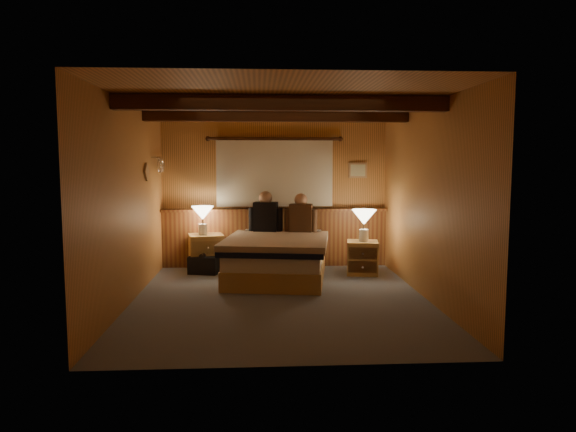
{
  "coord_description": "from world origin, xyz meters",
  "views": [
    {
      "loc": [
        -0.27,
        -6.18,
        1.68
      ],
      "look_at": [
        0.12,
        0.4,
        0.99
      ],
      "focal_mm": 32.0,
      "sensor_mm": 36.0,
      "label": 1
    }
  ],
  "objects": [
    {
      "name": "duffel_bag",
      "position": [
        -1.09,
        1.52,
        0.14
      ],
      "size": [
        0.49,
        0.36,
        0.32
      ],
      "rotation": [
        0.0,
        0.0,
        -0.22
      ],
      "color": "black",
      "rests_on": "floor"
    },
    {
      "name": "coat_rail",
      "position": [
        -1.72,
        1.58,
        1.67
      ],
      "size": [
        0.05,
        0.55,
        0.24
      ],
      "color": "silver",
      "rests_on": "wall_left"
    },
    {
      "name": "wall_front",
      "position": [
        0.0,
        -2.1,
        1.2
      ],
      "size": [
        3.6,
        0.0,
        3.6
      ],
      "primitive_type": "plane",
      "rotation": [
        -1.57,
        0.0,
        0.0
      ],
      "color": "#CF894A",
      "rests_on": "floor"
    },
    {
      "name": "wall_right",
      "position": [
        1.8,
        0.0,
        1.2
      ],
      "size": [
        0.0,
        4.2,
        4.2
      ],
      "primitive_type": "plane",
      "rotation": [
        1.57,
        0.0,
        -1.57
      ],
      "color": "#CF894A",
      "rests_on": "floor"
    },
    {
      "name": "nightstand_right",
      "position": [
        1.3,
        1.35,
        0.25
      ],
      "size": [
        0.52,
        0.48,
        0.5
      ],
      "rotation": [
        0.0,
        0.0,
        -0.17
      ],
      "color": "tan",
      "rests_on": "floor"
    },
    {
      "name": "bed",
      "position": [
        0.0,
        1.08,
        0.32
      ],
      "size": [
        1.65,
        2.0,
        0.62
      ],
      "rotation": [
        0.0,
        0.0,
        -0.16
      ],
      "color": "tan",
      "rests_on": "floor"
    },
    {
      "name": "lamp_left",
      "position": [
        -1.12,
        1.72,
        0.88
      ],
      "size": [
        0.34,
        0.34,
        0.44
      ],
      "color": "white",
      "rests_on": "nightstand_left"
    },
    {
      "name": "floor",
      "position": [
        0.0,
        0.0,
        0.0
      ],
      "size": [
        4.2,
        4.2,
        0.0
      ],
      "primitive_type": "plane",
      "color": "#585C68",
      "rests_on": "ground"
    },
    {
      "name": "framed_print",
      "position": [
        1.35,
        2.08,
        1.55
      ],
      "size": [
        0.3,
        0.04,
        0.25
      ],
      "color": "tan",
      "rests_on": "wall_back"
    },
    {
      "name": "curtain_window",
      "position": [
        0.0,
        2.03,
        1.52
      ],
      "size": [
        2.18,
        0.09,
        1.11
      ],
      "color": "#402110",
      "rests_on": "wall_back"
    },
    {
      "name": "ceiling_beams",
      "position": [
        0.0,
        0.15,
        2.31
      ],
      "size": [
        3.6,
        1.65,
        0.16
      ],
      "color": "#402110",
      "rests_on": "ceiling"
    },
    {
      "name": "wall_left",
      "position": [
        -1.8,
        0.0,
        1.2
      ],
      "size": [
        0.0,
        4.2,
        4.2
      ],
      "primitive_type": "plane",
      "rotation": [
        1.57,
        0.0,
        1.57
      ],
      "color": "#CF894A",
      "rests_on": "floor"
    },
    {
      "name": "wainscot",
      "position": [
        0.0,
        2.04,
        0.49
      ],
      "size": [
        3.6,
        0.23,
        0.94
      ],
      "color": "brown",
      "rests_on": "wall_back"
    },
    {
      "name": "wall_back",
      "position": [
        0.0,
        2.1,
        1.2
      ],
      "size": [
        3.6,
        0.0,
        3.6
      ],
      "primitive_type": "plane",
      "rotation": [
        1.57,
        0.0,
        0.0
      ],
      "color": "#CF894A",
      "rests_on": "floor"
    },
    {
      "name": "lamp_right",
      "position": [
        1.31,
        1.33,
        0.84
      ],
      "size": [
        0.37,
        0.37,
        0.48
      ],
      "color": "white",
      "rests_on": "nightstand_right"
    },
    {
      "name": "ceiling",
      "position": [
        0.0,
        0.0,
        2.4
      ],
      "size": [
        4.2,
        4.2,
        0.0
      ],
      "primitive_type": "plane",
      "rotation": [
        3.14,
        0.0,
        0.0
      ],
      "color": "#DA9552",
      "rests_on": "wall_back"
    },
    {
      "name": "person_left",
      "position": [
        -0.15,
        1.72,
        0.87
      ],
      "size": [
        0.53,
        0.27,
        0.65
      ],
      "rotation": [
        0.0,
        0.0,
        -0.19
      ],
      "color": "black",
      "rests_on": "bed"
    },
    {
      "name": "person_right",
      "position": [
        0.39,
        1.64,
        0.86
      ],
      "size": [
        0.5,
        0.26,
        0.61
      ],
      "rotation": [
        0.0,
        0.0,
        -0.19
      ],
      "color": "#472E1C",
      "rests_on": "bed"
    },
    {
      "name": "nightstand_left",
      "position": [
        -1.08,
        1.74,
        0.28
      ],
      "size": [
        0.6,
        0.56,
        0.57
      ],
      "rotation": [
        0.0,
        0.0,
        0.21
      ],
      "color": "tan",
      "rests_on": "floor"
    }
  ]
}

